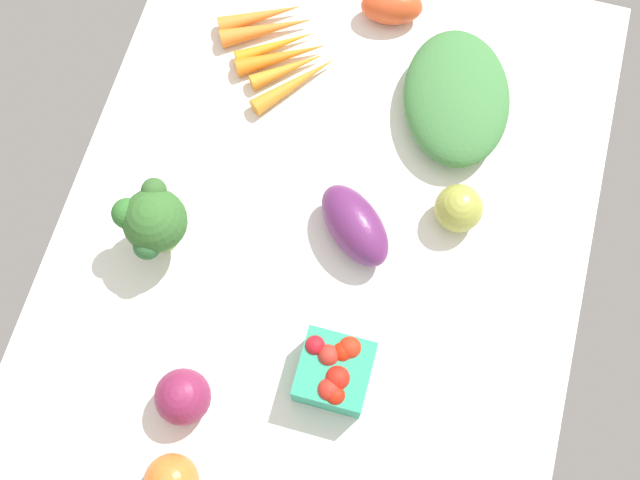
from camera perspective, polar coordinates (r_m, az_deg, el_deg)
name	(u,v)px	position (r cm, az deg, el deg)	size (l,w,h in cm)	color
tablecloth	(320,247)	(114.80, 0.00, -0.49)	(104.00, 76.00, 2.00)	white
leafy_greens_clump	(456,97)	(121.48, 9.87, 10.17)	(23.04, 15.92, 6.85)	#428142
eggplant	(355,225)	(111.11, 2.54, 1.07)	(13.53, 7.19, 7.19)	#652863
carrot_bunch	(278,48)	(126.75, -3.09, 13.73)	(21.70, 21.17, 2.92)	orange
red_onion_center	(183,397)	(106.63, -9.92, -11.14)	(7.48, 7.48, 7.48)	#86244B
broccoli_head	(153,221)	(109.09, -12.05, 1.35)	(10.69, 10.12, 12.55)	#A5C375
berry_basket	(334,371)	(105.39, 1.05, -9.48)	(9.39, 9.39, 7.77)	teal
roma_tomato	(392,6)	(129.59, 5.23, 16.53)	(9.76, 5.66, 5.66)	#E34D24
heirloom_tomato_green	(459,208)	(113.75, 10.02, 2.28)	(6.98, 6.98, 6.98)	#A1A842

